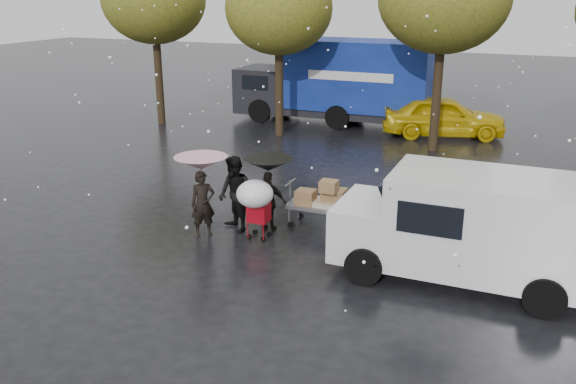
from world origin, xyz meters
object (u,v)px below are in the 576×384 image
at_px(person_pink, 203,204).
at_px(yellow_taxi, 444,116).
at_px(person_black, 269,202).
at_px(vendor_cart, 322,199).
at_px(white_van, 469,226).
at_px(shopping_cart, 256,197).
at_px(blue_truck, 339,82).

bearing_deg(person_pink, yellow_taxi, 32.97).
relative_size(person_black, vendor_cart, 0.98).
xyz_separation_m(person_black, white_van, (4.67, -0.80, 0.42)).
height_order(white_van, yellow_taxi, white_van).
xyz_separation_m(shopping_cart, white_van, (4.71, -0.17, 0.10)).
height_order(person_pink, vendor_cart, person_pink).
height_order(person_pink, person_black, person_pink).
bearing_deg(blue_truck, vendor_cart, -73.69).
bearing_deg(yellow_taxi, vendor_cart, 158.60).
distance_m(blue_truck, yellow_taxi, 4.68).
height_order(vendor_cart, blue_truck, blue_truck).
distance_m(person_black, yellow_taxi, 11.72).
xyz_separation_m(vendor_cart, shopping_cart, (-1.13, -1.33, 0.34)).
distance_m(vendor_cart, blue_truck, 12.04).
height_order(person_black, yellow_taxi, yellow_taxi).
distance_m(shopping_cart, yellow_taxi, 12.36).
relative_size(shopping_cart, yellow_taxi, 0.31).
xyz_separation_m(person_black, yellow_taxi, (2.24, 11.50, 0.06)).
bearing_deg(person_black, shopping_cart, 82.33).
distance_m(vendor_cart, shopping_cart, 1.78).
xyz_separation_m(shopping_cart, blue_truck, (-2.25, 12.85, 0.69)).
distance_m(vendor_cart, yellow_taxi, 10.87).
bearing_deg(yellow_taxi, person_pink, 148.65).
bearing_deg(shopping_cart, blue_truck, 99.91).
bearing_deg(blue_truck, person_black, -79.43).
relative_size(person_pink, person_black, 1.06).
height_order(person_black, vendor_cart, person_black).
bearing_deg(blue_truck, white_van, -61.89).
distance_m(person_black, white_van, 4.76).
bearing_deg(yellow_taxi, shopping_cart, 154.06).
distance_m(person_pink, yellow_taxi, 12.84).
bearing_deg(person_pink, vendor_cart, -8.42).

